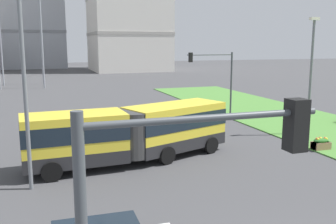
{
  "coord_description": "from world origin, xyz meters",
  "views": [
    {
      "loc": [
        -7.92,
        -7.71,
        6.52
      ],
      "look_at": [
        -0.17,
        15.07,
        2.2
      ],
      "focal_mm": 40.85,
      "sensor_mm": 36.0,
      "label": 1
    }
  ],
  "objects_px": {
    "articulated_bus": "(132,133)",
    "car_black_sedan": "(70,128)",
    "flower_planter_4": "(321,144)",
    "streetlight_left": "(24,70)",
    "streetlight_median": "(311,71)",
    "traffic_light_far_right": "(217,73)",
    "flower_planter_3": "(320,143)"
  },
  "relations": [
    {
      "from": "flower_planter_4",
      "to": "streetlight_median",
      "type": "relative_size",
      "value": 0.13
    },
    {
      "from": "flower_planter_3",
      "to": "traffic_light_far_right",
      "type": "distance_m",
      "value": 11.75
    },
    {
      "from": "car_black_sedan",
      "to": "flower_planter_3",
      "type": "bearing_deg",
      "value": -29.35
    },
    {
      "from": "traffic_light_far_right",
      "to": "flower_planter_3",
      "type": "bearing_deg",
      "value": -80.66
    },
    {
      "from": "car_black_sedan",
      "to": "flower_planter_4",
      "type": "distance_m",
      "value": 16.63
    },
    {
      "from": "car_black_sedan",
      "to": "streetlight_median",
      "type": "bearing_deg",
      "value": -15.41
    },
    {
      "from": "articulated_bus",
      "to": "traffic_light_far_right",
      "type": "bearing_deg",
      "value": 44.27
    },
    {
      "from": "articulated_bus",
      "to": "streetlight_left",
      "type": "height_order",
      "value": "streetlight_left"
    },
    {
      "from": "flower_planter_4",
      "to": "articulated_bus",
      "type": "bearing_deg",
      "value": 172.22
    },
    {
      "from": "traffic_light_far_right",
      "to": "streetlight_median",
      "type": "distance_m",
      "value": 8.32
    },
    {
      "from": "car_black_sedan",
      "to": "traffic_light_far_right",
      "type": "bearing_deg",
      "value": 12.95
    },
    {
      "from": "flower_planter_3",
      "to": "flower_planter_4",
      "type": "distance_m",
      "value": 0.07
    },
    {
      "from": "flower_planter_3",
      "to": "flower_planter_4",
      "type": "xyz_separation_m",
      "value": [
        0.0,
        -0.07,
        0.0
      ]
    },
    {
      "from": "flower_planter_3",
      "to": "streetlight_left",
      "type": "xyz_separation_m",
      "value": [
        -16.92,
        -1.07,
        4.99
      ]
    },
    {
      "from": "flower_planter_4",
      "to": "traffic_light_far_right",
      "type": "height_order",
      "value": "traffic_light_far_right"
    },
    {
      "from": "streetlight_left",
      "to": "streetlight_median",
      "type": "xyz_separation_m",
      "value": [
        18.82,
        4.69,
        -0.82
      ]
    },
    {
      "from": "traffic_light_far_right",
      "to": "streetlight_median",
      "type": "height_order",
      "value": "streetlight_median"
    },
    {
      "from": "articulated_bus",
      "to": "traffic_light_far_right",
      "type": "height_order",
      "value": "traffic_light_far_right"
    },
    {
      "from": "car_black_sedan",
      "to": "flower_planter_4",
      "type": "bearing_deg",
      "value": -29.56
    },
    {
      "from": "flower_planter_4",
      "to": "streetlight_left",
      "type": "distance_m",
      "value": 17.67
    },
    {
      "from": "articulated_bus",
      "to": "traffic_light_far_right",
      "type": "distance_m",
      "value": 13.86
    },
    {
      "from": "flower_planter_4",
      "to": "traffic_light_far_right",
      "type": "relative_size",
      "value": 0.19
    },
    {
      "from": "articulated_bus",
      "to": "streetlight_left",
      "type": "xyz_separation_m",
      "value": [
        -5.33,
        -2.58,
        3.76
      ]
    },
    {
      "from": "streetlight_median",
      "to": "streetlight_left",
      "type": "bearing_deg",
      "value": -166.01
    },
    {
      "from": "streetlight_left",
      "to": "streetlight_median",
      "type": "bearing_deg",
      "value": 13.99
    },
    {
      "from": "articulated_bus",
      "to": "car_black_sedan",
      "type": "xyz_separation_m",
      "value": [
        -2.87,
        6.62,
        -0.9
      ]
    },
    {
      "from": "flower_planter_3",
      "to": "articulated_bus",
      "type": "bearing_deg",
      "value": 172.56
    },
    {
      "from": "traffic_light_far_right",
      "to": "streetlight_median",
      "type": "relative_size",
      "value": 0.7
    },
    {
      "from": "flower_planter_4",
      "to": "streetlight_left",
      "type": "relative_size",
      "value": 0.11
    },
    {
      "from": "car_black_sedan",
      "to": "flower_planter_4",
      "type": "relative_size",
      "value": 4.14
    },
    {
      "from": "streetlight_left",
      "to": "traffic_light_far_right",
      "type": "bearing_deg",
      "value": 38.71
    },
    {
      "from": "traffic_light_far_right",
      "to": "streetlight_left",
      "type": "height_order",
      "value": "streetlight_left"
    }
  ]
}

